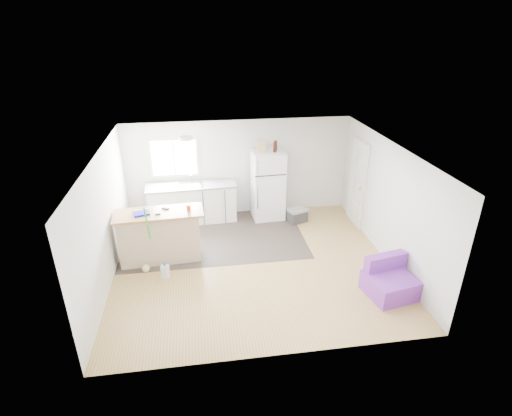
{
  "coord_description": "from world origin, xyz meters",
  "views": [
    {
      "loc": [
        -0.97,
        -6.84,
        4.5
      ],
      "look_at": [
        0.16,
        0.7,
        0.93
      ],
      "focal_mm": 28.0,
      "sensor_mm": 36.0,
      "label": 1
    }
  ],
  "objects_px": {
    "cooler": "(298,215)",
    "peninsula": "(160,236)",
    "kitchen_cabinets": "(192,203)",
    "bottle_right": "(276,146)",
    "mop": "(147,260)",
    "bottle_left": "(275,147)",
    "refrigerator": "(268,185)",
    "cleaner_jug": "(165,271)",
    "purple_seat": "(389,282)",
    "blue_tray": "(141,214)",
    "cardboard_box": "(262,146)",
    "red_cup": "(189,208)"
  },
  "relations": [
    {
      "from": "cardboard_box",
      "to": "cooler",
      "type": "bearing_deg",
      "value": -22.82
    },
    {
      "from": "red_cup",
      "to": "bottle_left",
      "type": "relative_size",
      "value": 0.48
    },
    {
      "from": "blue_tray",
      "to": "bottle_right",
      "type": "height_order",
      "value": "bottle_right"
    },
    {
      "from": "peninsula",
      "to": "refrigerator",
      "type": "bearing_deg",
      "value": 29.93
    },
    {
      "from": "cleaner_jug",
      "to": "bottle_left",
      "type": "bearing_deg",
      "value": 58.38
    },
    {
      "from": "cleaner_jug",
      "to": "blue_tray",
      "type": "xyz_separation_m",
      "value": [
        -0.41,
        0.65,
        0.95
      ]
    },
    {
      "from": "cooler",
      "to": "bottle_right",
      "type": "xyz_separation_m",
      "value": [
        -0.5,
        0.43,
        1.66
      ]
    },
    {
      "from": "peninsula",
      "to": "bottle_right",
      "type": "relative_size",
      "value": 7.13
    },
    {
      "from": "kitchen_cabinets",
      "to": "refrigerator",
      "type": "distance_m",
      "value": 1.9
    },
    {
      "from": "mop",
      "to": "blue_tray",
      "type": "height_order",
      "value": "mop"
    },
    {
      "from": "peninsula",
      "to": "cleaner_jug",
      "type": "height_order",
      "value": "peninsula"
    },
    {
      "from": "cooler",
      "to": "bottle_right",
      "type": "height_order",
      "value": "bottle_right"
    },
    {
      "from": "red_cup",
      "to": "cardboard_box",
      "type": "distance_m",
      "value": 2.47
    },
    {
      "from": "cleaner_jug",
      "to": "refrigerator",
      "type": "bearing_deg",
      "value": 61.17
    },
    {
      "from": "refrigerator",
      "to": "cleaner_jug",
      "type": "xyz_separation_m",
      "value": [
        -2.41,
        -2.35,
        -0.72
      ]
    },
    {
      "from": "blue_tray",
      "to": "bottle_right",
      "type": "xyz_separation_m",
      "value": [
        3.0,
        1.72,
        0.75
      ]
    },
    {
      "from": "blue_tray",
      "to": "cleaner_jug",
      "type": "bearing_deg",
      "value": -57.88
    },
    {
      "from": "cooler",
      "to": "peninsula",
      "type": "bearing_deg",
      "value": -178.63
    },
    {
      "from": "purple_seat",
      "to": "bottle_right",
      "type": "distance_m",
      "value": 4.08
    },
    {
      "from": "peninsula",
      "to": "blue_tray",
      "type": "xyz_separation_m",
      "value": [
        -0.3,
        -0.05,
        0.55
      ]
    },
    {
      "from": "blue_tray",
      "to": "cardboard_box",
      "type": "xyz_separation_m",
      "value": [
        2.66,
        1.64,
        0.77
      ]
    },
    {
      "from": "refrigerator",
      "to": "purple_seat",
      "type": "xyz_separation_m",
      "value": [
        1.63,
        -3.44,
        -0.61
      ]
    },
    {
      "from": "cooler",
      "to": "refrigerator",
      "type": "bearing_deg",
      "value": 129.23
    },
    {
      "from": "peninsula",
      "to": "mop",
      "type": "bearing_deg",
      "value": -125.56
    },
    {
      "from": "bottle_right",
      "to": "mop",
      "type": "bearing_deg",
      "value": -145.02
    },
    {
      "from": "refrigerator",
      "to": "bottle_right",
      "type": "xyz_separation_m",
      "value": [
        0.18,
        0.02,
        0.98
      ]
    },
    {
      "from": "peninsula",
      "to": "cleaner_jug",
      "type": "xyz_separation_m",
      "value": [
        0.11,
        -0.7,
        -0.4
      ]
    },
    {
      "from": "kitchen_cabinets",
      "to": "cooler",
      "type": "distance_m",
      "value": 2.6
    },
    {
      "from": "kitchen_cabinets",
      "to": "red_cup",
      "type": "distance_m",
      "value": 1.81
    },
    {
      "from": "mop",
      "to": "bottle_left",
      "type": "bearing_deg",
      "value": 39.86
    },
    {
      "from": "refrigerator",
      "to": "blue_tray",
      "type": "height_order",
      "value": "refrigerator"
    },
    {
      "from": "kitchen_cabinets",
      "to": "purple_seat",
      "type": "distance_m",
      "value": 4.93
    },
    {
      "from": "cooler",
      "to": "bottle_left",
      "type": "height_order",
      "value": "bottle_left"
    },
    {
      "from": "purple_seat",
      "to": "mop",
      "type": "distance_m",
      "value": 4.62
    },
    {
      "from": "cooler",
      "to": "blue_tray",
      "type": "distance_m",
      "value": 3.84
    },
    {
      "from": "kitchen_cabinets",
      "to": "bottle_left",
      "type": "distance_m",
      "value": 2.42
    },
    {
      "from": "cooler",
      "to": "kitchen_cabinets",
      "type": "bearing_deg",
      "value": 150.19
    },
    {
      "from": "red_cup",
      "to": "blue_tray",
      "type": "bearing_deg",
      "value": -177.51
    },
    {
      "from": "purple_seat",
      "to": "blue_tray",
      "type": "distance_m",
      "value": 4.86
    },
    {
      "from": "peninsula",
      "to": "cardboard_box",
      "type": "relative_size",
      "value": 5.94
    },
    {
      "from": "mop",
      "to": "bottle_right",
      "type": "height_order",
      "value": "bottle_right"
    },
    {
      "from": "blue_tray",
      "to": "bottle_right",
      "type": "relative_size",
      "value": 1.2
    },
    {
      "from": "cooler",
      "to": "red_cup",
      "type": "distance_m",
      "value": 3.02
    },
    {
      "from": "mop",
      "to": "cardboard_box",
      "type": "relative_size",
      "value": 4.75
    },
    {
      "from": "blue_tray",
      "to": "cardboard_box",
      "type": "distance_m",
      "value": 3.22
    },
    {
      "from": "refrigerator",
      "to": "purple_seat",
      "type": "bearing_deg",
      "value": -67.97
    },
    {
      "from": "cardboard_box",
      "to": "refrigerator",
      "type": "bearing_deg",
      "value": 18.62
    },
    {
      "from": "bottle_right",
      "to": "red_cup",
      "type": "bearing_deg",
      "value": -141.17
    },
    {
      "from": "cooler",
      "to": "mop",
      "type": "bearing_deg",
      "value": -174.38
    },
    {
      "from": "peninsula",
      "to": "mop",
      "type": "height_order",
      "value": "mop"
    }
  ]
}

